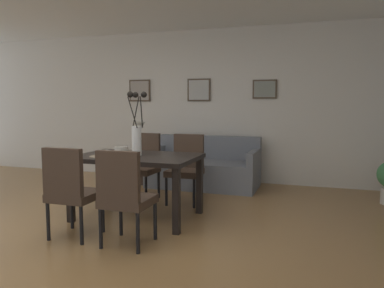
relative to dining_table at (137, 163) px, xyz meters
The scene contains 18 objects.
ground_plane 1.04m from the dining_table, 105.71° to the right, with size 9.00×9.00×0.00m, color olive.
back_wall_panel 2.56m from the dining_table, 95.11° to the left, with size 9.00×0.10×2.60m, color silver.
dining_table is the anchor object (origin of this frame).
dining_chair_near_left 0.91m from the dining_table, 109.46° to the right, with size 0.44×0.44×0.92m.
dining_chair_near_right 0.91m from the dining_table, 111.76° to the left, with size 0.46×0.46×0.92m.
dining_chair_far_left 0.94m from the dining_table, 70.72° to the right, with size 0.44×0.44×0.92m.
dining_chair_far_right 0.92m from the dining_table, 70.31° to the left, with size 0.45×0.45×0.92m.
centerpiece_vase 0.37m from the dining_table, 55.35° to the left, with size 0.21×0.23×0.73m.
placemat_near_left 0.39m from the dining_table, 146.92° to the right, with size 0.32×0.32×0.01m, color #7F705B.
bowl_near_left 0.40m from the dining_table, 146.92° to the right, with size 0.17×0.17×0.07m.
placemat_near_right 0.39m from the dining_table, 146.92° to the left, with size 0.32×0.32×0.01m, color #7F705B.
bowl_near_right 0.40m from the dining_table, 146.92° to the left, with size 0.17×0.17×0.07m.
sofa 1.94m from the dining_table, 82.37° to the left, with size 1.73×0.84×0.80m.
side_table 2.03m from the dining_table, 115.86° to the left, with size 0.36×0.36×0.52m, color #33261E.
table_lamp 2.01m from the dining_table, 115.86° to the left, with size 0.22×0.22×0.51m.
framed_picture_left 2.81m from the dining_table, 115.30° to the left, with size 0.41×0.03×0.39m.
framed_picture_center 2.57m from the dining_table, 90.00° to the left, with size 0.41×0.03×0.39m.
framed_picture_right 2.81m from the dining_table, 64.70° to the left, with size 0.39×0.03×0.31m.
Camera 1 is at (2.22, -3.16, 1.34)m, focal length 35.56 mm.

